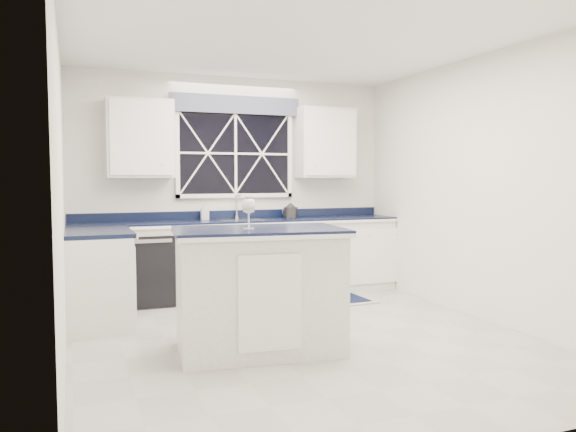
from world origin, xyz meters
name	(u,v)px	position (x,y,z in m)	size (l,w,h in m)	color
ground	(303,338)	(0.00, 0.00, 0.00)	(4.50, 4.50, 0.00)	#A8A8A3
back_wall	(235,186)	(0.00, 2.25, 1.35)	(4.00, 0.10, 2.70)	silver
base_cabinets	(219,263)	(-0.33, 1.78, 0.45)	(3.99, 1.60, 0.90)	white
countertop	(242,221)	(0.00, 1.95, 0.92)	(3.98, 0.64, 0.04)	black
dishwasher	(150,268)	(-1.10, 1.95, 0.41)	(0.60, 0.58, 0.82)	black
window	(236,147)	(0.00, 2.20, 1.83)	(1.65, 0.09, 1.26)	black
upper_cabinets	(238,141)	(0.00, 2.08, 1.90)	(3.10, 0.34, 0.90)	white
faucet	(237,206)	(0.00, 2.14, 1.10)	(0.05, 0.20, 0.30)	#ACACAF
island	(259,290)	(-0.48, -0.19, 0.52)	(1.47, 0.99, 1.04)	white
rug	(316,300)	(0.72, 1.35, 0.01)	(1.31, 0.83, 0.02)	#A4A4A0
kettle	(290,211)	(0.67, 2.05, 1.03)	(0.26, 0.21, 0.19)	#2A2A2D
wine_glass	(249,207)	(-0.58, -0.23, 1.22)	(0.11, 0.11, 0.26)	silver
soap_bottle	(205,211)	(-0.42, 2.11, 1.04)	(0.09, 0.09, 0.20)	silver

